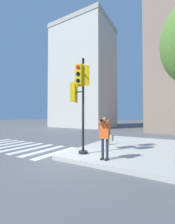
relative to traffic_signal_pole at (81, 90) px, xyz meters
The scene contains 7 objects.
ground_plane 3.25m from the traffic_signal_pole, 123.36° to the right, with size 160.00×160.00×0.00m, color #5B5B5E.
sidewalk_corner 5.34m from the traffic_signal_pole, 43.35° to the left, with size 8.00×8.00×0.18m.
crosswalk_stripes 5.81m from the traffic_signal_pole, behind, with size 7.08×3.20×0.01m.
traffic_signal_pole is the anchor object (origin of this frame).
person_photographer 2.47m from the traffic_signal_pole, 14.18° to the right, with size 0.58×0.54×1.72m.
fire_hydrant 3.78m from the traffic_signal_pole, 84.07° to the left, with size 0.18×0.24×0.73m.
building_left 22.21m from the traffic_signal_pole, 121.75° to the left, with size 10.62×8.54×19.26m.
Camera 1 is at (4.27, -5.47, 1.92)m, focal length 24.00 mm.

